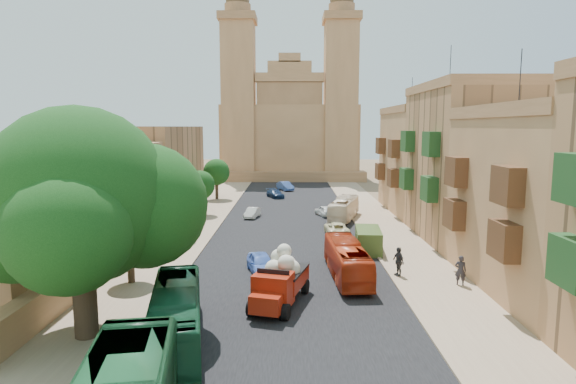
{
  "coord_description": "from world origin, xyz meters",
  "views": [
    {
      "loc": [
        0.28,
        -17.84,
        9.96
      ],
      "look_at": [
        0.0,
        26.0,
        4.0
      ],
      "focal_mm": 30.0,
      "sensor_mm": 36.0,
      "label": 1
    }
  ],
  "objects_px": {
    "pedestrian_a": "(461,270)",
    "car_dkblue": "(275,194)",
    "car_blue_b": "(285,186)",
    "car_cream": "(337,228)",
    "street_tree_a": "(130,238)",
    "street_tree_b": "(175,204)",
    "car_blue_a": "(261,263)",
    "church": "(290,129)",
    "bus_red_east": "(347,260)",
    "street_tree_d": "(216,172)",
    "car_white_a": "(252,213)",
    "pedestrian_c": "(398,261)",
    "street_tree_c": "(200,185)",
    "red_truck": "(280,279)",
    "ficus_tree": "(82,203)",
    "car_white_b": "(325,211)",
    "olive_pickup": "(368,240)",
    "bus_green_north": "(176,316)",
    "bus_cream_east": "(344,209)"
  },
  "relations": [
    {
      "from": "pedestrian_a",
      "to": "car_dkblue",
      "type": "bearing_deg",
      "value": -49.56
    },
    {
      "from": "car_blue_b",
      "to": "pedestrian_a",
      "type": "bearing_deg",
      "value": -99.06
    },
    {
      "from": "car_cream",
      "to": "street_tree_a",
      "type": "bearing_deg",
      "value": 40.74
    },
    {
      "from": "street_tree_b",
      "to": "pedestrian_a",
      "type": "xyz_separation_m",
      "value": [
        21.0,
        -12.37,
        -2.26
      ]
    },
    {
      "from": "car_blue_a",
      "to": "car_cream",
      "type": "xyz_separation_m",
      "value": [
        6.29,
        11.74,
        -0.08
      ]
    },
    {
      "from": "church",
      "to": "bus_red_east",
      "type": "xyz_separation_m",
      "value": [
        4.0,
        -65.47,
        -8.32
      ]
    },
    {
      "from": "car_dkblue",
      "to": "bus_red_east",
      "type": "bearing_deg",
      "value": -103.49
    },
    {
      "from": "street_tree_d",
      "to": "car_white_a",
      "type": "bearing_deg",
      "value": -66.24
    },
    {
      "from": "street_tree_a",
      "to": "car_blue_a",
      "type": "relative_size",
      "value": 1.11
    },
    {
      "from": "street_tree_a",
      "to": "pedestrian_c",
      "type": "bearing_deg",
      "value": 5.09
    },
    {
      "from": "car_blue_a",
      "to": "street_tree_a",
      "type": "bearing_deg",
      "value": -179.31
    },
    {
      "from": "street_tree_c",
      "to": "red_truck",
      "type": "height_order",
      "value": "street_tree_c"
    },
    {
      "from": "ficus_tree",
      "to": "car_dkblue",
      "type": "height_order",
      "value": "ficus_tree"
    },
    {
      "from": "car_cream",
      "to": "car_blue_b",
      "type": "distance_m",
      "value": 31.9
    },
    {
      "from": "street_tree_a",
      "to": "street_tree_d",
      "type": "height_order",
      "value": "street_tree_d"
    },
    {
      "from": "car_white_b",
      "to": "pedestrian_a",
      "type": "distance_m",
      "value": 24.69
    },
    {
      "from": "red_truck",
      "to": "street_tree_d",
      "type": "bearing_deg",
      "value": 103.66
    },
    {
      "from": "street_tree_c",
      "to": "pedestrian_c",
      "type": "relative_size",
      "value": 2.57
    },
    {
      "from": "car_dkblue",
      "to": "street_tree_d",
      "type": "bearing_deg",
      "value": 168.04
    },
    {
      "from": "car_white_b",
      "to": "car_blue_b",
      "type": "distance_m",
      "value": 22.57
    },
    {
      "from": "street_tree_a",
      "to": "car_cream",
      "type": "xyz_separation_m",
      "value": [
        14.51,
        13.92,
        -2.35
      ]
    },
    {
      "from": "street_tree_b",
      "to": "car_white_b",
      "type": "bearing_deg",
      "value": 38.81
    },
    {
      "from": "olive_pickup",
      "to": "street_tree_a",
      "type": "bearing_deg",
      "value": -154.13
    },
    {
      "from": "red_truck",
      "to": "olive_pickup",
      "type": "distance_m",
      "value": 13.59
    },
    {
      "from": "car_cream",
      "to": "pedestrian_a",
      "type": "bearing_deg",
      "value": 111.37
    },
    {
      "from": "bus_red_east",
      "to": "car_blue_b",
      "type": "xyz_separation_m",
      "value": [
        -4.64,
        44.26,
        -0.51
      ]
    },
    {
      "from": "ficus_tree",
      "to": "car_white_b",
      "type": "bearing_deg",
      "value": 66.7
    },
    {
      "from": "pedestrian_a",
      "to": "street_tree_c",
      "type": "bearing_deg",
      "value": -27.68
    },
    {
      "from": "bus_green_north",
      "to": "car_white_a",
      "type": "xyz_separation_m",
      "value": [
        1.04,
        31.04,
        -0.76
      ]
    },
    {
      "from": "red_truck",
      "to": "pedestrian_c",
      "type": "distance_m",
      "value": 9.47
    },
    {
      "from": "car_white_a",
      "to": "pedestrian_a",
      "type": "height_order",
      "value": "pedestrian_a"
    },
    {
      "from": "bus_green_north",
      "to": "bus_cream_east",
      "type": "xyz_separation_m",
      "value": [
        11.06,
        30.22,
        -0.14
      ]
    },
    {
      "from": "car_white_b",
      "to": "pedestrian_c",
      "type": "xyz_separation_m",
      "value": [
        3.42,
        -21.77,
        0.38
      ]
    },
    {
      "from": "car_white_a",
      "to": "car_blue_b",
      "type": "distance_m",
      "value": 23.27
    },
    {
      "from": "car_blue_a",
      "to": "car_dkblue",
      "type": "relative_size",
      "value": 1.0
    },
    {
      "from": "red_truck",
      "to": "car_cream",
      "type": "relative_size",
      "value": 1.39
    },
    {
      "from": "bus_green_north",
      "to": "car_cream",
      "type": "distance_m",
      "value": 24.54
    },
    {
      "from": "bus_green_north",
      "to": "street_tree_b",
      "type": "bearing_deg",
      "value": 92.36
    },
    {
      "from": "car_blue_b",
      "to": "car_blue_a",
      "type": "bearing_deg",
      "value": -114.84
    },
    {
      "from": "bus_green_north",
      "to": "car_blue_a",
      "type": "relative_size",
      "value": 2.36
    },
    {
      "from": "street_tree_a",
      "to": "street_tree_b",
      "type": "xyz_separation_m",
      "value": [
        0.0,
        12.0,
        0.28
      ]
    },
    {
      "from": "car_cream",
      "to": "red_truck",
      "type": "bearing_deg",
      "value": 71.54
    },
    {
      "from": "street_tree_d",
      "to": "car_blue_b",
      "type": "relative_size",
      "value": 1.36
    },
    {
      "from": "olive_pickup",
      "to": "car_white_a",
      "type": "height_order",
      "value": "olive_pickup"
    },
    {
      "from": "bus_green_north",
      "to": "ficus_tree",
      "type": "bearing_deg",
      "value": 159.99
    },
    {
      "from": "street_tree_a",
      "to": "car_white_a",
      "type": "height_order",
      "value": "street_tree_a"
    },
    {
      "from": "car_cream",
      "to": "pedestrian_c",
      "type": "xyz_separation_m",
      "value": [
        2.99,
        -12.36,
        0.39
      ]
    },
    {
      "from": "bus_cream_east",
      "to": "car_blue_a",
      "type": "bearing_deg",
      "value": 84.42
    },
    {
      "from": "red_truck",
      "to": "car_blue_a",
      "type": "relative_size",
      "value": 1.49
    },
    {
      "from": "bus_green_north",
      "to": "pedestrian_c",
      "type": "bearing_deg",
      "value": 28.08
    }
  ]
}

